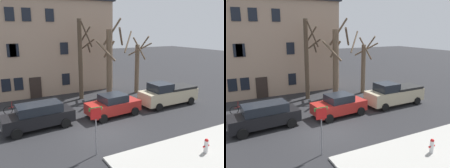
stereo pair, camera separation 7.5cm
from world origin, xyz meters
The scene contains 12 objects.
ground_plane centered at (0.00, 0.00, 0.00)m, with size 120.00×120.00×0.00m, color #262628.
sidewalk_slab centered at (3.51, -6.00, 0.06)m, with size 9.79×6.14×0.12m, color #A8A59E.
building_main centered at (-0.60, 13.66, 5.59)m, with size 14.01×7.24×11.04m.
tree_bare_near centered at (1.53, 7.93, 4.06)m, with size 1.75×2.57×7.65m.
tree_bare_mid centered at (4.38, 7.51, 3.70)m, with size 3.17×3.11×7.80m.
tree_bare_far centered at (7.55, 7.38, 3.06)m, with size 3.43×2.77×6.52m.
car_black_wagon centered at (-3.59, 2.68, 0.92)m, with size 4.87×2.34×1.77m.
car_red_sedan centered at (2.09, 2.48, 0.86)m, with size 4.40×2.38×1.73m.
pickup_truck_beige centered at (7.73, 2.54, 1.02)m, with size 5.50×2.22×2.11m.
fire_hydrant centered at (3.82, -5.08, 0.54)m, with size 0.42×0.22×0.81m.
street_sign_pole centered at (-1.50, -2.35, 1.92)m, with size 0.76×0.07×2.73m.
bicycle_leaning centered at (-4.80, 6.61, 0.37)m, with size 1.73×0.37×1.03m.
Camera 2 is at (-5.94, -12.83, 6.70)m, focal length 36.89 mm.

